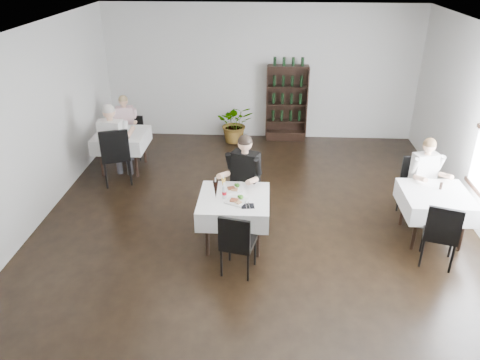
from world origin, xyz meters
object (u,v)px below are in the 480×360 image
wine_shelf (287,104)px  main_table (234,206)px  potted_tree (235,123)px  diner_main (243,175)px

wine_shelf → main_table: bearing=-101.8°
wine_shelf → potted_tree: (-1.15, -0.21, -0.40)m
potted_tree → diner_main: 3.62m
wine_shelf → diner_main: wine_shelf is taller
main_table → wine_shelf: bearing=78.2°
main_table → diner_main: diner_main is taller
wine_shelf → diner_main: bearing=-101.9°
wine_shelf → potted_tree: wine_shelf is taller
wine_shelf → diner_main: (-0.80, -3.79, 0.03)m
wine_shelf → potted_tree: size_ratio=1.96×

